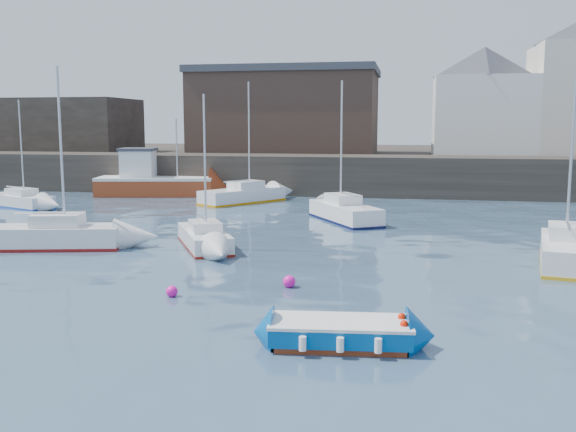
% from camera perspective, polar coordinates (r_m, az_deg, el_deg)
% --- Properties ---
extents(water, '(220.00, 220.00, 0.00)m').
position_cam_1_polar(water, '(16.55, -7.87, -11.00)').
color(water, '#2D4760').
rests_on(water, ground).
extents(quay_wall, '(90.00, 5.00, 3.00)m').
position_cam_1_polar(quay_wall, '(50.21, 4.88, 3.66)').
color(quay_wall, '#28231E').
rests_on(quay_wall, ground).
extents(land_strip, '(90.00, 32.00, 2.80)m').
position_cam_1_polar(land_strip, '(68.11, 6.43, 4.73)').
color(land_strip, '#28231E').
rests_on(land_strip, ground).
extents(bldg_east_d, '(11.14, 11.14, 8.95)m').
position_cam_1_polar(bldg_east_d, '(56.65, 16.95, 9.78)').
color(bldg_east_d, white).
rests_on(bldg_east_d, land_strip).
extents(warehouse, '(16.40, 10.40, 7.60)m').
position_cam_1_polar(warehouse, '(58.86, -0.15, 9.33)').
color(warehouse, '#3D2D26').
rests_on(warehouse, land_strip).
extents(bldg_west, '(14.00, 8.00, 5.00)m').
position_cam_1_polar(bldg_west, '(65.72, -19.70, 7.59)').
color(bldg_west, '#353028').
rests_on(bldg_west, land_strip).
extents(blue_dinghy, '(3.61, 2.01, 0.66)m').
position_cam_1_polar(blue_dinghy, '(15.99, 4.67, -10.24)').
color(blue_dinghy, '#913719').
rests_on(blue_dinghy, ground).
extents(fishing_boat, '(9.24, 4.90, 5.82)m').
position_cam_1_polar(fishing_boat, '(50.31, -11.98, 3.09)').
color(fishing_boat, '#913719').
rests_on(fishing_boat, ground).
extents(sailboat_a, '(6.32, 3.27, 7.86)m').
position_cam_1_polar(sailboat_a, '(30.05, -20.21, -1.65)').
color(sailboat_a, white).
rests_on(sailboat_a, ground).
extents(sailboat_b, '(3.90, 5.36, 6.68)m').
position_cam_1_polar(sailboat_b, '(28.68, -7.45, -1.90)').
color(sailboat_b, white).
rests_on(sailboat_b, ground).
extents(sailboat_c, '(2.78, 5.87, 7.42)m').
position_cam_1_polar(sailboat_c, '(27.02, 23.49, -2.85)').
color(sailboat_c, white).
rests_on(sailboat_c, ground).
extents(sailboat_e, '(5.66, 3.80, 6.98)m').
position_cam_1_polar(sailboat_e, '(45.78, -22.73, 1.31)').
color(sailboat_e, white).
rests_on(sailboat_e, ground).
extents(sailboat_f, '(4.73, 6.15, 7.82)m').
position_cam_1_polar(sailboat_f, '(36.14, 5.06, 0.40)').
color(sailboat_f, white).
rests_on(sailboat_f, ground).
extents(sailboat_h, '(5.37, 6.48, 8.31)m').
position_cam_1_polar(sailboat_h, '(44.83, -4.02, 1.90)').
color(sailboat_h, white).
rests_on(sailboat_h, ground).
extents(buoy_near, '(0.37, 0.37, 0.37)m').
position_cam_1_polar(buoy_near, '(20.79, -10.27, -7.06)').
color(buoy_near, '#FF11A5').
rests_on(buoy_near, ground).
extents(buoy_mid, '(0.43, 0.43, 0.43)m').
position_cam_1_polar(buoy_mid, '(21.60, 0.11, -6.35)').
color(buoy_mid, '#FF11A5').
rests_on(buoy_mid, ground).
extents(buoy_far, '(0.34, 0.34, 0.34)m').
position_cam_1_polar(buoy_far, '(31.08, -9.14, -1.97)').
color(buoy_far, '#FF11A5').
rests_on(buoy_far, ground).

